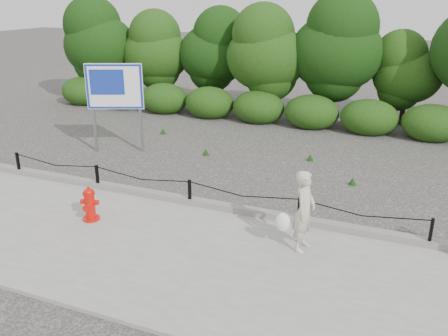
% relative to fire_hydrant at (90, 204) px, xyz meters
% --- Properties ---
extents(ground, '(90.00, 90.00, 0.00)m').
position_rel_fire_hydrant_xyz_m(ground, '(1.59, 1.48, -0.43)').
color(ground, '#2D2B28').
rests_on(ground, ground).
extents(sidewalk, '(14.00, 4.00, 0.08)m').
position_rel_fire_hydrant_xyz_m(sidewalk, '(1.59, -0.52, -0.39)').
color(sidewalk, gray).
rests_on(sidewalk, ground).
extents(curb, '(14.00, 0.22, 0.14)m').
position_rel_fire_hydrant_xyz_m(curb, '(1.59, 1.53, -0.28)').
color(curb, slate).
rests_on(curb, sidewalk).
extents(chain_barrier, '(10.06, 0.06, 0.60)m').
position_rel_fire_hydrant_xyz_m(chain_barrier, '(1.59, 1.48, 0.02)').
color(chain_barrier, black).
rests_on(chain_barrier, sidewalk).
extents(treeline, '(20.48, 3.74, 5.20)m').
position_rel_fire_hydrant_xyz_m(treeline, '(2.43, 10.35, 2.20)').
color(treeline, black).
rests_on(treeline, ground).
extents(fire_hydrant, '(0.42, 0.43, 0.74)m').
position_rel_fire_hydrant_xyz_m(fire_hydrant, '(0.00, 0.00, 0.00)').
color(fire_hydrant, red).
rests_on(fire_hydrant, sidewalk).
extents(pedestrian, '(0.70, 0.60, 1.55)m').
position_rel_fire_hydrant_xyz_m(pedestrian, '(4.37, 0.52, 0.41)').
color(pedestrian, beige).
rests_on(pedestrian, sidewalk).
extents(advertising_sign, '(1.56, 0.71, 2.67)m').
position_rel_fire_hydrant_xyz_m(advertising_sign, '(-2.20, 4.27, 1.45)').
color(advertising_sign, slate).
rests_on(advertising_sign, ground).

